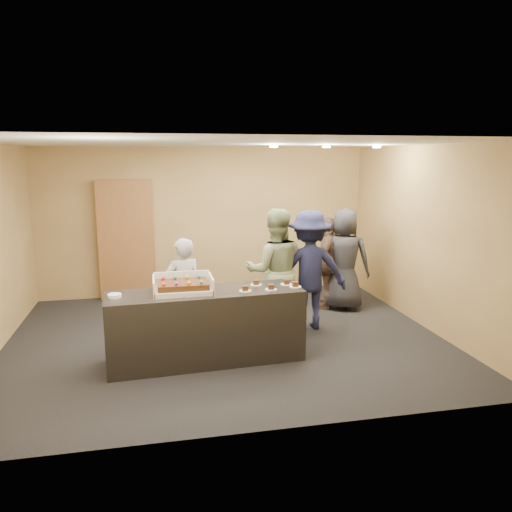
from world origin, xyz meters
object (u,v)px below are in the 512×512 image
object	(u,v)px
person_brown_extra	(328,263)
person_navy_man	(309,270)
serving_counter	(206,326)
person_dark_suit	(344,259)
cake_box	(183,288)
storage_cabinet	(126,240)
plate_stack	(115,296)
person_server_grey	(183,290)
person_sage_man	(275,271)
sheet_cake	(183,285)

from	to	relation	value
person_brown_extra	person_navy_man	bearing A→B (deg)	2.32
serving_counter	person_brown_extra	world-z (taller)	person_brown_extra
person_dark_suit	cake_box	bearing A→B (deg)	60.43
storage_cabinet	plate_stack	xyz separation A→B (m)	(-0.00, -3.19, -0.14)
person_server_grey	person_sage_man	size ratio (longest dim) A/B	0.81
plate_stack	person_sage_man	world-z (taller)	person_sage_man
serving_counter	person_dark_suit	bearing A→B (deg)	30.94
cake_box	person_dark_suit	xyz separation A→B (m)	(2.78, 1.70, -0.10)
serving_counter	person_sage_man	size ratio (longest dim) A/B	1.33
storage_cabinet	person_sage_man	bearing A→B (deg)	-45.81
storage_cabinet	person_brown_extra	xyz separation A→B (m)	(3.33, -1.29, -0.29)
storage_cabinet	person_sage_man	xyz separation A→B (m)	(2.18, -2.24, -0.16)
storage_cabinet	person_server_grey	world-z (taller)	storage_cabinet
person_brown_extra	storage_cabinet	bearing A→B (deg)	-74.49
sheet_cake	person_sage_man	xyz separation A→B (m)	(1.38, 0.90, -0.10)
person_server_grey	person_navy_man	distance (m)	1.88
person_sage_man	sheet_cake	bearing A→B (deg)	41.30
person_navy_man	person_brown_extra	distance (m)	1.12
person_navy_man	person_brown_extra	size ratio (longest dim) A/B	1.14
storage_cabinet	person_navy_man	bearing A→B (deg)	-39.24
storage_cabinet	person_dark_suit	bearing A→B (deg)	-21.62
plate_stack	person_sage_man	xyz separation A→B (m)	(2.18, 0.95, -0.02)
sheet_cake	person_sage_man	size ratio (longest dim) A/B	0.34
person_server_grey	person_dark_suit	xyz separation A→B (m)	(2.73, 0.98, 0.12)
person_server_grey	person_navy_man	world-z (taller)	person_navy_man
serving_counter	person_dark_suit	xyz separation A→B (m)	(2.51, 1.72, 0.40)
serving_counter	person_navy_man	xyz separation A→B (m)	(1.64, 0.93, 0.43)
person_navy_man	person_dark_suit	world-z (taller)	person_navy_man
person_sage_man	person_dark_suit	xyz separation A→B (m)	(1.40, 0.82, -0.05)
plate_stack	person_brown_extra	size ratio (longest dim) A/B	0.10
person_server_grey	person_sage_man	xyz separation A→B (m)	(1.34, 0.16, 0.18)
cake_box	person_brown_extra	size ratio (longest dim) A/B	0.46
cake_box	sheet_cake	bearing A→B (deg)	-90.96
serving_counter	plate_stack	size ratio (longest dim) A/B	14.94
cake_box	sheet_cake	world-z (taller)	cake_box
cake_box	serving_counter	bearing A→B (deg)	-5.61
storage_cabinet	person_sage_man	distance (m)	3.13
plate_stack	person_navy_man	xyz separation A→B (m)	(2.71, 0.99, -0.04)
plate_stack	person_dark_suit	size ratio (longest dim) A/B	0.09
storage_cabinet	person_server_grey	distance (m)	2.56
person_dark_suit	storage_cabinet	bearing A→B (deg)	7.38
sheet_cake	person_navy_man	size ratio (longest dim) A/B	0.34
person_brown_extra	person_dark_suit	xyz separation A→B (m)	(0.24, -0.13, 0.08)
cake_box	person_brown_extra	bearing A→B (deg)	35.77
person_sage_man	person_dark_suit	size ratio (longest dim) A/B	1.06
serving_counter	cake_box	size ratio (longest dim) A/B	3.37
sheet_cake	person_navy_man	bearing A→B (deg)	26.06
serving_counter	cake_box	world-z (taller)	cake_box
person_brown_extra	person_dark_suit	distance (m)	0.28
cake_box	person_brown_extra	xyz separation A→B (m)	(2.53, 1.82, -0.17)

